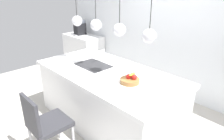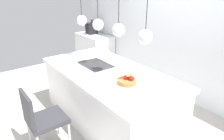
% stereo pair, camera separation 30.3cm
% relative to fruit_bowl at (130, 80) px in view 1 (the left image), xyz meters
% --- Properties ---
extents(floor, '(6.60, 6.60, 0.00)m').
position_rel_fruit_bowl_xyz_m(floor, '(-0.50, 0.04, -0.94)').
color(floor, '#BCB7AD').
rests_on(floor, ground).
extents(back_wall, '(6.00, 0.10, 2.60)m').
position_rel_fruit_bowl_xyz_m(back_wall, '(-0.50, 1.69, 0.36)').
color(back_wall, white).
rests_on(back_wall, ground).
extents(kitchen_island, '(2.32, 1.16, 0.89)m').
position_rel_fruit_bowl_xyz_m(kitchen_island, '(-0.50, 0.04, -0.49)').
color(kitchen_island, white).
rests_on(kitchen_island, ground).
extents(sink_basin, '(0.56, 0.40, 0.02)m').
position_rel_fruit_bowl_xyz_m(sink_basin, '(-0.84, 0.04, -0.05)').
color(sink_basin, '#2D2D30').
rests_on(sink_basin, kitchen_island).
extents(faucet, '(0.02, 0.17, 0.22)m').
position_rel_fruit_bowl_xyz_m(faucet, '(-0.84, 0.26, 0.10)').
color(faucet, silver).
rests_on(faucet, kitchen_island).
extents(fruit_bowl, '(0.26, 0.27, 0.15)m').
position_rel_fruit_bowl_xyz_m(fruit_bowl, '(0.00, 0.00, 0.00)').
color(fruit_bowl, '#9E6B38').
rests_on(fruit_bowl, kitchen_island).
extents(side_counter, '(1.10, 0.60, 0.83)m').
position_rel_fruit_bowl_xyz_m(side_counter, '(-2.90, 1.32, -0.52)').
color(side_counter, white).
rests_on(side_counter, ground).
extents(coffee_machine, '(0.20, 0.35, 0.38)m').
position_rel_fruit_bowl_xyz_m(coffee_machine, '(-3.01, 1.33, 0.06)').
color(coffee_machine, black).
rests_on(coffee_machine, side_counter).
extents(chair_near, '(0.44, 0.47, 0.91)m').
position_rel_fruit_bowl_xyz_m(chair_near, '(-0.49, -1.02, -0.43)').
color(chair_near, '#333338').
rests_on(chair_near, ground).
extents(pendant_light_left, '(0.17, 0.17, 0.77)m').
position_rel_fruit_bowl_xyz_m(pendant_light_left, '(-1.22, 0.04, 0.62)').
color(pendant_light_left, silver).
extents(pendant_light_center_left, '(0.17, 0.17, 0.77)m').
position_rel_fruit_bowl_xyz_m(pendant_light_center_left, '(-0.74, 0.04, 0.62)').
color(pendant_light_center_left, silver).
extents(pendant_light_center_right, '(0.17, 0.17, 0.77)m').
position_rel_fruit_bowl_xyz_m(pendant_light_center_right, '(-0.26, 0.04, 0.62)').
color(pendant_light_center_right, silver).
extents(pendant_light_right, '(0.17, 0.17, 0.77)m').
position_rel_fruit_bowl_xyz_m(pendant_light_right, '(0.22, 0.04, 0.62)').
color(pendant_light_right, silver).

